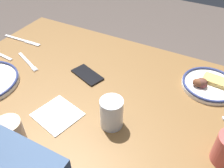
% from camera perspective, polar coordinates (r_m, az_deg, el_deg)
% --- Properties ---
extents(dining_table, '(1.32, 0.78, 0.75)m').
position_cam_1_polar(dining_table, '(1.08, -2.12, -5.28)').
color(dining_table, brown).
rests_on(dining_table, ground_plane).
extents(plate_near_main, '(0.22, 0.22, 0.05)m').
position_cam_1_polar(plate_near_main, '(1.07, 21.67, -0.03)').
color(plate_near_main, white).
rests_on(plate_near_main, dining_table).
extents(drinking_glass, '(0.08, 0.08, 0.11)m').
position_cam_1_polar(drinking_glass, '(0.83, -0.10, -7.06)').
color(drinking_glass, silver).
rests_on(drinking_glass, dining_table).
extents(cell_phone, '(0.16, 0.12, 0.01)m').
position_cam_1_polar(cell_phone, '(1.07, -5.79, 2.14)').
color(cell_phone, black).
rests_on(cell_phone, dining_table).
extents(paper_napkin, '(0.18, 0.17, 0.00)m').
position_cam_1_polar(paper_napkin, '(0.92, -12.61, -6.99)').
color(paper_napkin, white).
rests_on(paper_napkin, dining_table).
extents(fork_near, '(0.17, 0.09, 0.01)m').
position_cam_1_polar(fork_near, '(1.21, -19.07, 4.92)').
color(fork_near, silver).
rests_on(fork_near, dining_table).
extents(butter_knife, '(0.23, 0.03, 0.01)m').
position_cam_1_polar(butter_knife, '(1.39, -20.25, 9.56)').
color(butter_knife, silver).
rests_on(butter_knife, dining_table).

